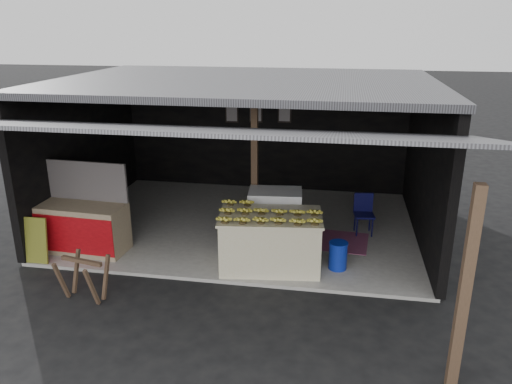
% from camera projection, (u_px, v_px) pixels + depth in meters
% --- Properties ---
extents(ground, '(80.00, 80.00, 0.00)m').
position_uv_depth(ground, '(216.00, 283.00, 8.15)').
color(ground, black).
rests_on(ground, ground).
extents(concrete_slab, '(7.00, 5.00, 0.06)m').
position_uv_depth(concrete_slab, '(246.00, 224.00, 10.47)').
color(concrete_slab, gray).
rests_on(concrete_slab, ground).
extents(shophouse, '(7.40, 7.29, 3.02)m').
position_uv_depth(shophouse, '(248.00, 124.00, 10.09)').
color(shophouse, black).
rests_on(shophouse, ground).
extents(banana_table, '(1.82, 1.24, 0.95)m').
position_uv_depth(banana_table, '(270.00, 241.00, 8.44)').
color(banana_table, beige).
rests_on(banana_table, concrete_slab).
extents(banana_pile, '(1.69, 1.13, 0.19)m').
position_uv_depth(banana_pile, '(271.00, 210.00, 8.26)').
color(banana_pile, gold).
rests_on(banana_pile, banana_table).
extents(white_crate, '(1.02, 0.74, 1.07)m').
position_uv_depth(white_crate, '(275.00, 218.00, 9.26)').
color(white_crate, white).
rests_on(white_crate, concrete_slab).
extents(neighbor_stall, '(1.60, 0.79, 1.61)m').
position_uv_depth(neighbor_stall, '(83.00, 225.00, 9.06)').
color(neighbor_stall, '#998466').
rests_on(neighbor_stall, concrete_slab).
extents(green_signboard, '(0.54, 0.15, 0.81)m').
position_uv_depth(green_signboard, '(32.00, 240.00, 8.63)').
color(green_signboard, black).
rests_on(green_signboard, concrete_slab).
extents(sawhorse, '(0.71, 0.70, 0.68)m').
position_uv_depth(sawhorse, '(83.00, 274.00, 7.55)').
color(sawhorse, '#4F3727').
rests_on(sawhorse, ground).
extents(water_barrel, '(0.31, 0.31, 0.45)m').
position_uv_depth(water_barrel, '(338.00, 256.00, 8.44)').
color(water_barrel, '#0D2396').
rests_on(water_barrel, concrete_slab).
extents(plastic_chair, '(0.42, 0.42, 0.80)m').
position_uv_depth(plastic_chair, '(364.00, 210.00, 9.84)').
color(plastic_chair, '#0A0B3C').
rests_on(plastic_chair, concrete_slab).
extents(magenta_rug, '(1.58, 1.12, 0.01)m').
position_uv_depth(magenta_rug, '(328.00, 240.00, 9.61)').
color(magenta_rug, maroon).
rests_on(magenta_rug, concrete_slab).
extents(picture_frames, '(1.62, 0.04, 0.46)m').
position_uv_depth(picture_frames, '(257.00, 114.00, 12.11)').
color(picture_frames, black).
rests_on(picture_frames, shophouse).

